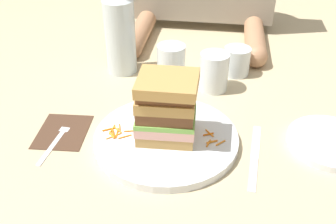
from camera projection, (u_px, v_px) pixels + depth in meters
ground_plane at (158, 141)px, 0.79m from camera, size 3.00×3.00×0.00m
main_plate at (166, 140)px, 0.78m from camera, size 0.29×0.29×0.02m
sandwich at (166, 109)px, 0.74m from camera, size 0.12×0.10×0.14m
carrot_shred_0 at (113, 134)px, 0.78m from camera, size 0.01×0.03×0.00m
carrot_shred_1 at (128, 132)px, 0.79m from camera, size 0.02×0.01×0.00m
carrot_shred_2 at (120, 128)px, 0.80m from camera, size 0.01×0.03×0.00m
carrot_shred_3 at (112, 130)px, 0.79m from camera, size 0.01×0.03×0.00m
carrot_shred_4 at (112, 135)px, 0.78m from camera, size 0.02×0.02×0.00m
carrot_shred_5 at (118, 130)px, 0.79m from camera, size 0.02×0.02×0.00m
carrot_shred_6 at (110, 128)px, 0.80m from camera, size 0.03×0.02×0.00m
carrot_shred_7 at (117, 133)px, 0.78m from camera, size 0.01×0.03×0.00m
carrot_shred_8 at (113, 136)px, 0.78m from camera, size 0.03×0.02×0.00m
carrot_shred_9 at (125, 137)px, 0.78m from camera, size 0.02×0.02×0.00m
carrot_shred_10 at (208, 134)px, 0.78m from camera, size 0.02×0.01×0.00m
carrot_shred_11 at (221, 143)px, 0.76m from camera, size 0.02×0.02×0.00m
carrot_shred_12 at (209, 143)px, 0.76m from camera, size 0.01×0.02×0.00m
carrot_shred_13 at (212, 142)px, 0.76m from camera, size 0.02×0.01×0.00m
carrot_shred_14 at (210, 133)px, 0.78m from camera, size 0.02×0.02×0.00m
napkin_dark at (63, 132)px, 0.82m from camera, size 0.11×0.13×0.00m
fork at (58, 137)px, 0.80m from camera, size 0.03×0.17×0.00m
knife at (255, 158)px, 0.75m from camera, size 0.03×0.20×0.00m
juice_glass at (214, 74)px, 0.94m from camera, size 0.07×0.07×0.10m
water_bottle at (120, 31)px, 0.98m from camera, size 0.08×0.08×0.25m
empty_tumbler_0 at (171, 61)px, 1.00m from camera, size 0.07×0.07×0.09m
empty_tumbler_1 at (237, 61)px, 1.01m from camera, size 0.07×0.07×0.07m
side_plate at (331, 142)px, 0.78m from camera, size 0.17×0.17×0.02m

